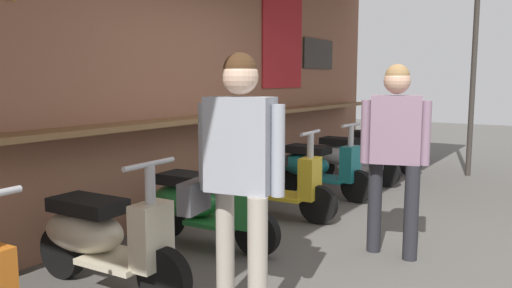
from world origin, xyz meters
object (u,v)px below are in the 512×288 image
(shopper_browsing, at_px, (395,140))
(scooter_yellow, at_px, (269,182))
(scooter_cream, at_px, (101,236))
(shopper_with_handbag, at_px, (238,161))
(scooter_green, at_px, (201,204))
(scooter_blue, at_px, (375,147))
(scooter_silver, at_px, (348,156))
(scooter_teal, at_px, (316,166))

(shopper_browsing, bearing_deg, scooter_yellow, -125.03)
(scooter_cream, distance_m, shopper_browsing, 2.44)
(shopper_with_handbag, relative_size, shopper_browsing, 1.02)
(scooter_cream, bearing_deg, scooter_yellow, 87.16)
(scooter_yellow, bearing_deg, shopper_browsing, -21.30)
(shopper_with_handbag, distance_m, shopper_browsing, 1.70)
(scooter_green, xyz_separation_m, scooter_blue, (4.50, 0.00, 0.00))
(scooter_green, height_order, shopper_browsing, shopper_browsing)
(scooter_green, relative_size, shopper_browsing, 0.87)
(scooter_silver, bearing_deg, scooter_cream, -89.67)
(scooter_yellow, relative_size, shopper_browsing, 0.87)
(scooter_blue, height_order, shopper_browsing, shopper_browsing)
(scooter_blue, bearing_deg, scooter_cream, -87.97)
(scooter_green, height_order, scooter_yellow, same)
(scooter_cream, distance_m, scooter_yellow, 2.29)
(scooter_cream, distance_m, scooter_teal, 3.43)
(scooter_blue, bearing_deg, scooter_silver, -87.97)
(scooter_blue, distance_m, shopper_browsing, 4.14)
(scooter_silver, distance_m, scooter_blue, 1.14)
(scooter_blue, relative_size, shopper_with_handbag, 0.85)
(scooter_yellow, relative_size, shopper_with_handbag, 0.85)
(scooter_yellow, bearing_deg, scooter_green, -94.01)
(scooter_cream, relative_size, scooter_silver, 1.00)
(scooter_cream, xyz_separation_m, scooter_yellow, (2.29, -0.00, 0.00))
(scooter_blue, distance_m, shopper_with_handbag, 5.58)
(scooter_green, distance_m, scooter_blue, 4.50)
(scooter_green, bearing_deg, shopper_with_handbag, -45.17)
(scooter_cream, relative_size, shopper_with_handbag, 0.85)
(scooter_blue, xyz_separation_m, shopper_with_handbag, (-5.44, -1.08, 0.62))
(scooter_teal, height_order, shopper_with_handbag, shopper_with_handbag)
(scooter_silver, distance_m, shopper_with_handbag, 4.48)
(scooter_cream, bearing_deg, scooter_blue, 87.16)
(scooter_green, bearing_deg, scooter_cream, -93.94)
(scooter_silver, xyz_separation_m, shopper_browsing, (-2.66, -1.52, 0.60))
(scooter_teal, bearing_deg, scooter_blue, 93.20)
(scooter_green, relative_size, scooter_blue, 1.00)
(scooter_teal, xyz_separation_m, scooter_blue, (2.18, 0.00, 0.00))
(scooter_silver, height_order, shopper_with_handbag, shopper_with_handbag)
(shopper_with_handbag, bearing_deg, scooter_green, -141.48)
(scooter_blue, xyz_separation_m, shopper_browsing, (-3.80, -1.52, 0.60))
(shopper_with_handbag, bearing_deg, scooter_teal, -171.95)
(scooter_blue, bearing_deg, scooter_teal, -87.97)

